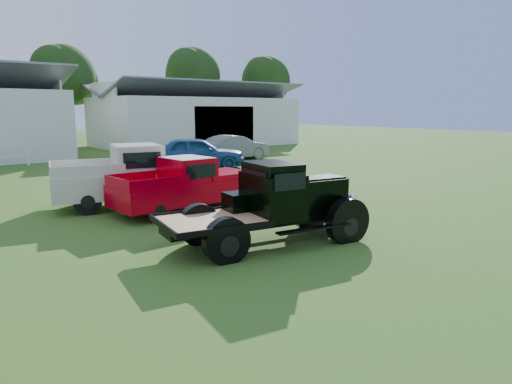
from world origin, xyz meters
TOP-DOWN VIEW (x-y plane):
  - ground at (0.00, 0.00)m, footprint 120.00×120.00m
  - shed_right at (14.00, 27.00)m, footprint 16.80×9.20m
  - tree_c at (5.00, 33.00)m, footprint 5.40×5.40m
  - tree_d at (18.00, 34.00)m, footprint 6.00×6.00m
  - tree_e at (26.00, 32.00)m, footprint 5.70×5.70m
  - vintage_flatbed at (-0.15, 0.28)m, footprint 5.01×2.66m
  - red_pickup at (0.08, 4.52)m, footprint 4.66×1.98m
  - white_pickup at (-0.74, 6.32)m, footprint 5.56×3.21m
  - misc_car_blue at (5.67, 13.05)m, footprint 5.22×4.09m
  - misc_car_grey at (9.68, 15.31)m, footprint 4.61×1.73m

SIDE VIEW (x-z plane):
  - ground at x=0.00m, z-range 0.00..0.00m
  - misc_car_grey at x=9.68m, z-range 0.00..1.50m
  - misc_car_blue at x=5.67m, z-range 0.00..1.66m
  - red_pickup at x=0.08m, z-range 0.00..1.67m
  - vintage_flatbed at x=-0.15m, z-range 0.00..1.88m
  - white_pickup at x=-0.74m, z-range 0.00..1.92m
  - shed_right at x=14.00m, z-range 0.00..5.20m
  - tree_c at x=5.00m, z-range 0.00..9.00m
  - tree_e at x=26.00m, z-range 0.00..9.50m
  - tree_d at x=18.00m, z-range 0.00..10.00m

